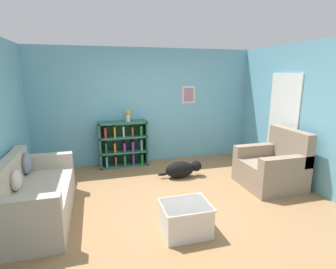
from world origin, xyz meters
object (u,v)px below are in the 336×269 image
at_px(bookshelf, 124,144).
at_px(coffee_table, 185,217).
at_px(couch, 33,198).
at_px(dog, 182,169).
at_px(vase, 128,115).
at_px(recliner_chair, 273,167).

xyz_separation_m(bookshelf, coffee_table, (0.48, -2.83, -0.27)).
bearing_deg(couch, bookshelf, 52.41).
distance_m(bookshelf, dog, 1.49).
distance_m(coffee_table, vase, 2.98).
height_order(coffee_table, vase, vase).
relative_size(couch, bookshelf, 1.74).
relative_size(recliner_chair, coffee_table, 1.69).
bearing_deg(couch, dog, 19.81).
xyz_separation_m(couch, dog, (2.53, 0.91, -0.16)).
height_order(couch, bookshelf, bookshelf).
bearing_deg(bookshelf, vase, -10.35).
bearing_deg(coffee_table, bookshelf, 99.61).
bearing_deg(couch, coffee_table, -24.52).
height_order(bookshelf, vase, vase).
relative_size(bookshelf, vase, 3.96).
relative_size(bookshelf, dog, 1.16).
height_order(bookshelf, dog, bookshelf).
xyz_separation_m(bookshelf, vase, (0.12, -0.02, 0.67)).
relative_size(bookshelf, coffee_table, 1.69).
bearing_deg(dog, bookshelf, 135.61).
bearing_deg(recliner_chair, vase, 142.75).
distance_m(couch, bookshelf, 2.44).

